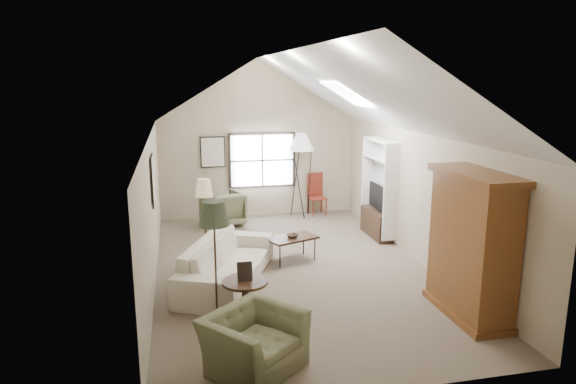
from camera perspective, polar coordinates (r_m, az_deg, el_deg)
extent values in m
cube|color=#6F614F|center=(9.77, 0.51, -8.54)|extent=(5.00, 8.00, 0.01)
cube|color=tan|center=(13.24, -3.34, 2.69)|extent=(5.00, 0.01, 2.50)
cube|color=tan|center=(5.76, 9.58, -10.86)|extent=(5.00, 0.01, 2.50)
cube|color=tan|center=(9.18, -14.88, -2.18)|extent=(0.01, 8.00, 2.50)
cube|color=tan|center=(10.23, 14.31, -0.64)|extent=(0.01, 8.00, 2.50)
cube|color=black|center=(13.18, -2.89, 3.54)|extent=(1.72, 0.08, 1.42)
cube|color=black|center=(9.36, -14.80, 1.25)|extent=(0.68, 0.04, 0.88)
cube|color=black|center=(13.01, -8.37, 4.41)|extent=(0.62, 0.04, 0.78)
cube|color=brown|center=(8.10, 19.78, -5.58)|extent=(0.60, 1.50, 2.20)
cube|color=white|center=(11.60, 10.07, 0.60)|extent=(0.32, 1.30, 2.10)
cube|color=#382316|center=(11.80, 9.82, -3.45)|extent=(0.34, 1.18, 0.60)
cube|color=black|center=(11.65, 9.94, -0.51)|extent=(0.05, 0.90, 0.55)
imported|color=silver|center=(9.09, -6.76, -7.66)|extent=(2.02, 2.85, 0.78)
imported|color=#686E4D|center=(6.56, -3.86, -16.26)|extent=(1.47, 1.46, 0.72)
imported|color=#606345|center=(12.54, -7.27, -1.86)|extent=(1.14, 1.15, 0.83)
cube|color=#351D15|center=(10.10, 0.47, -6.35)|extent=(1.08, 0.83, 0.49)
imported|color=#322314|center=(10.02, 0.47, -4.88)|extent=(0.29, 0.29, 0.06)
cylinder|color=#3C2418|center=(7.65, -4.76, -12.09)|extent=(0.88, 0.88, 0.67)
cube|color=maroon|center=(13.41, 3.28, -0.27)|extent=(0.45, 0.45, 1.08)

